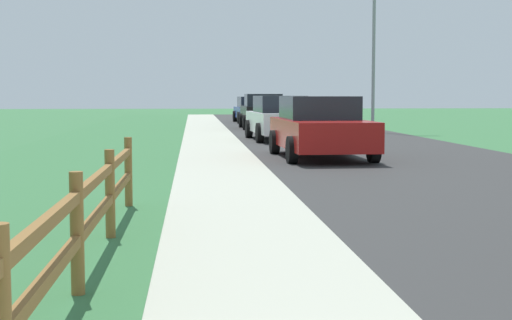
{
  "coord_description": "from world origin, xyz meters",
  "views": [
    {
      "loc": [
        -1.63,
        -1.32,
        1.61
      ],
      "look_at": [
        -0.73,
        9.53,
        0.67
      ],
      "focal_mm": 53.54,
      "sensor_mm": 36.0,
      "label": 1
    }
  ],
  "objects_px": {
    "parked_suv_red": "(320,127)",
    "parked_car_black": "(263,112)",
    "parked_car_blue": "(253,109)",
    "parked_car_white": "(279,118)",
    "street_lamp": "(376,31)"
  },
  "relations": [
    {
      "from": "parked_car_white",
      "to": "parked_car_blue",
      "type": "relative_size",
      "value": 0.97
    },
    {
      "from": "parked_car_black",
      "to": "street_lamp",
      "type": "height_order",
      "value": "street_lamp"
    },
    {
      "from": "parked_car_blue",
      "to": "parked_car_black",
      "type": "bearing_deg",
      "value": -91.13
    },
    {
      "from": "parked_car_white",
      "to": "parked_car_blue",
      "type": "distance_m",
      "value": 16.9
    },
    {
      "from": "parked_suv_red",
      "to": "parked_car_blue",
      "type": "height_order",
      "value": "parked_suv_red"
    },
    {
      "from": "parked_car_white",
      "to": "street_lamp",
      "type": "distance_m",
      "value": 8.09
    },
    {
      "from": "parked_suv_red",
      "to": "parked_car_black",
      "type": "xyz_separation_m",
      "value": [
        0.07,
        16.71,
        0.03
      ]
    },
    {
      "from": "parked_car_black",
      "to": "street_lamp",
      "type": "distance_m",
      "value": 6.76
    },
    {
      "from": "parked_car_blue",
      "to": "parked_car_white",
      "type": "bearing_deg",
      "value": -91.45
    },
    {
      "from": "parked_suv_red",
      "to": "street_lamp",
      "type": "xyz_separation_m",
      "value": [
        4.57,
        13.08,
        3.52
      ]
    },
    {
      "from": "parked_car_black",
      "to": "parked_car_blue",
      "type": "relative_size",
      "value": 0.87
    },
    {
      "from": "parked_suv_red",
      "to": "parked_car_blue",
      "type": "xyz_separation_m",
      "value": [
        0.23,
        24.46,
        -0.02
      ]
    },
    {
      "from": "parked_car_blue",
      "to": "street_lamp",
      "type": "bearing_deg",
      "value": -69.1
    },
    {
      "from": "parked_car_white",
      "to": "parked_car_blue",
      "type": "bearing_deg",
      "value": 88.55
    },
    {
      "from": "parked_suv_red",
      "to": "parked_car_white",
      "type": "height_order",
      "value": "parked_suv_red"
    }
  ]
}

